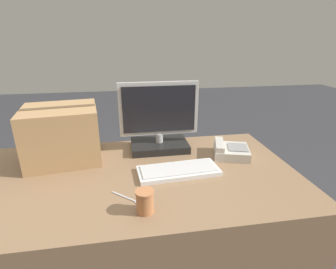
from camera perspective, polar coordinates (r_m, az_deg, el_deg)
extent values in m
cube|color=#8C6B4C|center=(1.56, -9.60, -20.90)|extent=(1.80, 0.90, 0.76)
cube|color=black|center=(1.61, -1.89, -2.35)|extent=(0.34, 0.23, 0.04)
cylinder|color=#B2B2B2|center=(1.59, -1.91, -0.74)|extent=(0.04, 0.04, 0.05)
cube|color=#B2B2B2|center=(1.53, -1.99, 5.65)|extent=(0.46, 0.03, 0.31)
cube|color=black|center=(1.51, -1.91, 5.48)|extent=(0.42, 0.01, 0.27)
cube|color=silver|center=(1.34, 2.29, -7.92)|extent=(0.42, 0.20, 0.02)
cube|color=silver|center=(1.33, 2.30, -7.39)|extent=(0.38, 0.16, 0.01)
cube|color=beige|center=(1.55, 13.59, -3.63)|extent=(0.24, 0.24, 0.05)
cube|color=beige|center=(1.53, 11.15, -2.15)|extent=(0.10, 0.19, 0.03)
cube|color=gray|center=(1.55, 14.95, -2.72)|extent=(0.14, 0.14, 0.01)
cylinder|color=#BC7547|center=(1.06, -5.04, -14.50)|extent=(0.07, 0.07, 0.09)
cylinder|color=#BC7547|center=(1.03, -5.12, -12.36)|extent=(0.07, 0.07, 0.01)
cube|color=silver|center=(1.17, -9.56, -13.20)|extent=(0.10, 0.09, 0.00)
ellipsoid|color=silver|center=(1.13, -6.51, -14.48)|extent=(0.04, 0.04, 0.00)
cube|color=tan|center=(1.54, -22.02, 0.08)|extent=(0.42, 0.38, 0.30)
cube|color=brown|center=(1.50, -22.79, 5.47)|extent=(0.37, 0.09, 0.00)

